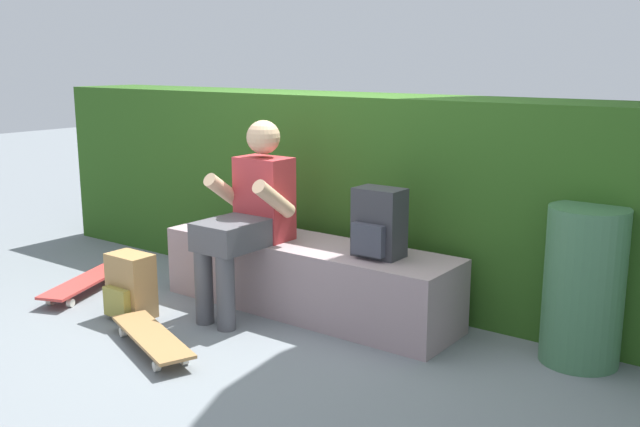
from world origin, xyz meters
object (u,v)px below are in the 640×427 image
person_skater (249,212)px  backpack_on_ground (130,287)px  backpack_on_bench (378,224)px  trash_bin (584,286)px  bench_main (307,277)px  skateboard_near_person (152,337)px  skateboard_beside_bench (84,282)px

person_skater → backpack_on_ground: person_skater is taller
backpack_on_bench → trash_bin: size_ratio=0.48×
bench_main → skateboard_near_person: size_ratio=2.43×
person_skater → backpack_on_ground: size_ratio=3.00×
backpack_on_bench → backpack_on_ground: 1.59m
person_skater → backpack_on_bench: size_ratio=3.00×
person_skater → backpack_on_bench: person_skater is taller
backpack_on_ground → trash_bin: size_ratio=0.48×
skateboard_near_person → trash_bin: (1.93, 1.25, 0.34)m
person_skater → backpack_on_bench: (0.80, 0.21, -0.01)m
skateboard_near_person → bench_main: bearing=73.5°
skateboard_near_person → backpack_on_bench: bearing=50.3°
backpack_on_ground → skateboard_near_person: bearing=-28.0°
bench_main → skateboard_near_person: bench_main is taller
bench_main → person_skater: 0.55m
skateboard_near_person → backpack_on_bench: (0.83, 1.00, 0.57)m
skateboard_near_person → trash_bin: size_ratio=0.98×
bench_main → skateboard_beside_bench: bearing=-156.6°
skateboard_near_person → skateboard_beside_bench: 1.20m
person_skater → skateboard_beside_bench: 1.36m
skateboard_beside_bench → backpack_on_bench: 2.14m
person_skater → backpack_on_ground: bearing=-136.2°
person_skater → backpack_on_bench: bearing=14.8°
person_skater → skateboard_near_person: person_skater is taller
bench_main → person_skater: bearing=-141.0°
skateboard_beside_bench → trash_bin: (3.07, 0.86, 0.34)m
bench_main → skateboard_beside_bench: bench_main is taller
trash_bin → backpack_on_bench: bearing=-167.2°
bench_main → skateboard_near_person: bearing=-106.5°
skateboard_near_person → skateboard_beside_bench: size_ratio=1.00×
bench_main → backpack_on_ground: bearing=-137.7°
backpack_on_bench → trash_bin: (1.10, 0.25, -0.23)m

